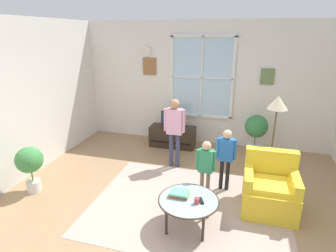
{
  "coord_description": "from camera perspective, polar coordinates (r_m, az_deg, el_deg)",
  "views": [
    {
      "loc": [
        0.86,
        -3.34,
        2.55
      ],
      "look_at": [
        -0.24,
        0.64,
        1.12
      ],
      "focal_mm": 29.19,
      "sensor_mm": 36.0,
      "label": 1
    }
  ],
  "objects": [
    {
      "name": "armchair",
      "position": [
        4.43,
        20.43,
        -12.37
      ],
      "size": [
        0.76,
        0.74,
        0.87
      ],
      "color": "yellow",
      "rests_on": "ground_plane"
    },
    {
      "name": "potted_plant_by_window",
      "position": [
        6.07,
        17.89,
        -0.98
      ],
      "size": [
        0.48,
        0.48,
        0.91
      ],
      "color": "silver",
      "rests_on": "ground_plane"
    },
    {
      "name": "person_green_shirt",
      "position": [
        4.25,
        7.89,
        -7.94
      ],
      "size": [
        0.3,
        0.14,
        1.01
      ],
      "color": "#726656",
      "rests_on": "ground_plane"
    },
    {
      "name": "television",
      "position": [
        6.23,
        0.96,
        1.47
      ],
      "size": [
        0.53,
        0.08,
        0.36
      ],
      "color": "#4C4C4C",
      "rests_on": "tv_stand"
    },
    {
      "name": "area_rug",
      "position": [
        4.42,
        4.37,
        -16.16
      ],
      "size": [
        2.96,
        2.29,
        0.01
      ],
      "primitive_type": "cube",
      "color": "tan",
      "rests_on": "ground_plane"
    },
    {
      "name": "cup",
      "position": [
        3.71,
        6.03,
        -15.25
      ],
      "size": [
        0.07,
        0.07,
        0.08
      ],
      "primitive_type": "cylinder",
      "color": "#BF3F3F",
      "rests_on": "coffee_table"
    },
    {
      "name": "back_wall",
      "position": [
        6.44,
        7.59,
        8.71
      ],
      "size": [
        5.67,
        0.17,
        2.81
      ],
      "color": "silver",
      "rests_on": "ground_plane"
    },
    {
      "name": "ground_plane",
      "position": [
        4.3,
        0.85,
        -17.5
      ],
      "size": [
        6.27,
        6.36,
        0.02
      ],
      "primitive_type": "cube",
      "color": "#9E7A56"
    },
    {
      "name": "remote_near_books",
      "position": [
        3.77,
        6.97,
        -15.22
      ],
      "size": [
        0.09,
        0.14,
        0.02
      ],
      "primitive_type": "cube",
      "rotation": [
        0.0,
        0.0,
        0.41
      ],
      "color": "black",
      "rests_on": "coffee_table"
    },
    {
      "name": "coffee_table",
      "position": [
        3.81,
        4.3,
        -15.34
      ],
      "size": [
        0.83,
        0.83,
        0.43
      ],
      "color": "#99B2B7",
      "rests_on": "ground_plane"
    },
    {
      "name": "person_blue_shirt",
      "position": [
        4.58,
        12.02,
        -5.56
      ],
      "size": [
        0.32,
        0.15,
        1.07
      ],
      "color": "black",
      "rests_on": "ground_plane"
    },
    {
      "name": "book_stack",
      "position": [
        3.84,
        2.36,
        -13.92
      ],
      "size": [
        0.27,
        0.19,
        0.07
      ],
      "color": "#BD4C46",
      "rests_on": "coffee_table"
    },
    {
      "name": "floor_lamp",
      "position": [
        4.72,
        21.74,
        2.76
      ],
      "size": [
        0.32,
        0.32,
        1.6
      ],
      "color": "black",
      "rests_on": "ground_plane"
    },
    {
      "name": "potted_plant_corner",
      "position": [
        5.03,
        -26.91,
        -6.83
      ],
      "size": [
        0.43,
        0.43,
        0.8
      ],
      "color": "silver",
      "rests_on": "ground_plane"
    },
    {
      "name": "person_pink_shirt",
      "position": [
        5.21,
        1.38,
        0.13
      ],
      "size": [
        0.41,
        0.19,
        1.38
      ],
      "color": "#333851",
      "rests_on": "ground_plane"
    },
    {
      "name": "tv_stand",
      "position": [
        6.37,
        0.95,
        -2.21
      ],
      "size": [
        1.04,
        0.42,
        0.48
      ],
      "color": "#2D2319",
      "rests_on": "ground_plane"
    }
  ]
}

